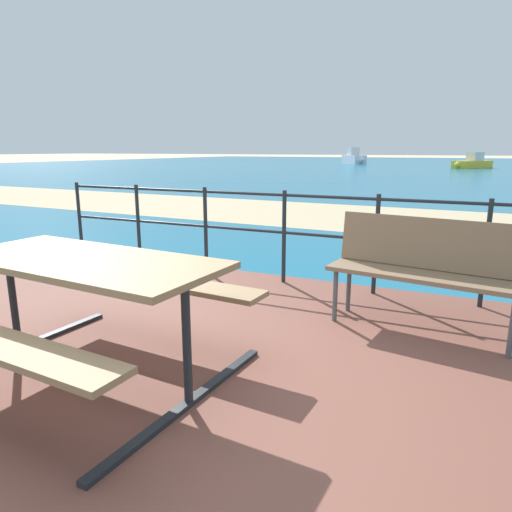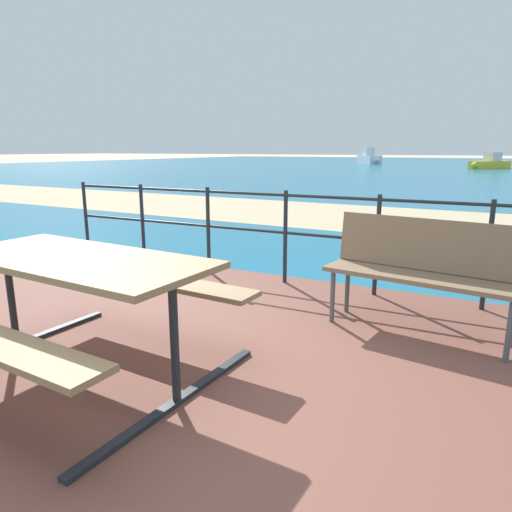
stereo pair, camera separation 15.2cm
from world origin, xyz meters
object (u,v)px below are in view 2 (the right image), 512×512
(boat_near, at_px, (370,158))
(park_bench, at_px, (424,264))
(picnic_table, at_px, (79,283))
(boat_mid, at_px, (490,163))

(boat_near, bearing_deg, park_bench, -26.69)
(picnic_table, distance_m, park_bench, 2.54)
(park_bench, bearing_deg, picnic_table, -128.57)
(park_bench, bearing_deg, boat_mid, 98.03)
(park_bench, bearing_deg, boat_near, 112.14)
(boat_mid, bearing_deg, picnic_table, 29.56)
(picnic_table, height_order, boat_near, boat_near)
(park_bench, relative_size, boat_mid, 0.38)
(picnic_table, height_order, boat_mid, boat_mid)
(picnic_table, relative_size, park_bench, 1.24)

